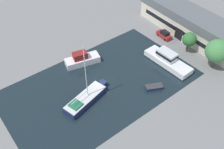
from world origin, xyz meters
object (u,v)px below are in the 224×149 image
at_px(warehouse_building, 190,24).
at_px(motor_cruiser, 167,60).
at_px(sailboat_moored, 86,98).
at_px(small_dinghy, 154,87).
at_px(quay_tree_by_water, 217,51).
at_px(cabin_boat, 82,59).
at_px(parked_car, 164,34).
at_px(quay_tree_near_building, 189,40).

xyz_separation_m(warehouse_building, motor_cruiser, (4.70, -13.10, -2.01)).
bearing_deg(warehouse_building, sailboat_moored, -81.84).
relative_size(warehouse_building, small_dinghy, 8.09).
xyz_separation_m(quay_tree_by_water, cabin_boat, (-18.78, -21.37, -3.38)).
height_order(warehouse_building, sailboat_moored, sailboat_moored).
relative_size(warehouse_building, parked_car, 7.16).
height_order(warehouse_building, small_dinghy, warehouse_building).
xyz_separation_m(warehouse_building, quay_tree_near_building, (4.46, -6.03, 0.24)).
distance_m(quay_tree_near_building, cabin_boat, 24.62).
xyz_separation_m(sailboat_moored, small_dinghy, (5.69, 12.42, -0.33)).
xyz_separation_m(quay_tree_near_building, small_dinghy, (3.77, -14.69, -3.02)).
xyz_separation_m(motor_cruiser, cabin_boat, (-11.96, -14.46, -0.07)).
distance_m(sailboat_moored, small_dinghy, 13.67).
bearing_deg(quay_tree_near_building, cabin_boat, -118.56).
distance_m(quay_tree_near_building, quay_tree_by_water, 7.15).
distance_m(quay_tree_by_water, motor_cruiser, 10.26).
bearing_deg(warehouse_building, cabin_boat, -100.97).
height_order(quay_tree_near_building, sailboat_moored, sailboat_moored).
relative_size(motor_cruiser, small_dinghy, 3.01).
bearing_deg(cabin_boat, small_dinghy, 38.17).
height_order(small_dinghy, cabin_boat, cabin_boat).
relative_size(warehouse_building, cabin_boat, 3.82).
distance_m(warehouse_building, small_dinghy, 22.46).
height_order(quay_tree_near_building, small_dinghy, quay_tree_near_building).
relative_size(quay_tree_near_building, small_dinghy, 1.33).
xyz_separation_m(quay_tree_by_water, sailboat_moored, (-8.99, -26.95, -3.74)).
bearing_deg(warehouse_building, parked_car, -111.93).
xyz_separation_m(warehouse_building, quay_tree_by_water, (11.52, -6.19, 1.30)).
xyz_separation_m(warehouse_building, parked_car, (-2.84, -5.90, -2.27)).
height_order(warehouse_building, quay_tree_by_water, quay_tree_by_water).
bearing_deg(small_dinghy, cabin_boat, 51.36).
bearing_deg(quay_tree_by_water, motor_cruiser, -134.60).
xyz_separation_m(small_dinghy, cabin_boat, (-15.48, -6.84, 0.70)).
bearing_deg(quay_tree_by_water, small_dinghy, -102.80).
distance_m(parked_car, sailboat_moored, 27.77).
xyz_separation_m(quay_tree_near_building, quay_tree_by_water, (7.07, -0.16, 1.05)).
height_order(quay_tree_near_building, cabin_boat, quay_tree_near_building).
distance_m(quay_tree_near_building, motor_cruiser, 7.43).
relative_size(warehouse_building, motor_cruiser, 2.69).
bearing_deg(small_dinghy, sailboat_moored, 92.91).
relative_size(quay_tree_by_water, small_dinghy, 1.84).
bearing_deg(small_dinghy, quay_tree_by_water, -75.27).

